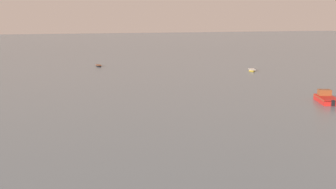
# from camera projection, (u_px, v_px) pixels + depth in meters

# --- Properties ---
(motorboat_moored_1) EXTENTS (5.11, 6.72, 2.45)m
(motorboat_moored_1) POSITION_uv_depth(u_px,v_px,m) (325.00, 99.00, 60.78)
(motorboat_moored_1) COLOR red
(motorboat_moored_1) RESTS_ON ground
(rowboat_moored_1) EXTENTS (1.53, 3.48, 0.53)m
(rowboat_moored_1) POSITION_uv_depth(u_px,v_px,m) (99.00, 66.00, 108.59)
(rowboat_moored_1) COLOR black
(rowboat_moored_1) RESTS_ON ground
(rowboat_moored_2) EXTENTS (3.12, 4.15, 0.63)m
(rowboat_moored_2) POSITION_uv_depth(u_px,v_px,m) (252.00, 70.00, 98.36)
(rowboat_moored_2) COLOR gold
(rowboat_moored_2) RESTS_ON ground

